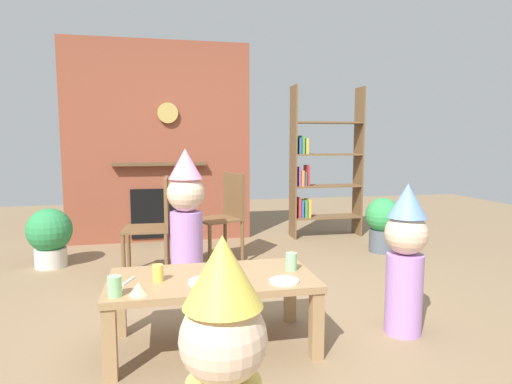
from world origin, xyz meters
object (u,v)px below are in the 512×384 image
Objects in this scene: birthday_cake_slice at (138,289)px; dining_chair_left at (156,221)px; paper_cup_center at (158,273)px; dining_chair_middle at (226,212)px; potted_plant_tall at (383,222)px; paper_cup_near_right at (291,262)px; coffee_table at (212,287)px; child_by_the_chairs at (186,213)px; potted_plant_short at (50,235)px; paper_plate_front at (207,282)px; paper_cup_near_left at (115,286)px; child_with_cone_hat at (224,383)px; child_in_pink at (405,255)px; bookshelf at (320,170)px; paper_plate_rear at (284,281)px.

dining_chair_left reaches higher than birthday_cake_slice.
paper_cup_center is 0.11× the size of dining_chair_middle.
paper_cup_near_right is at bearing -131.37° from potted_plant_tall.
coffee_table is 2.78m from potted_plant_tall.
dining_chair_middle is at bearing 140.45° from child_by_the_chairs.
birthday_cake_slice is 2.40m from potted_plant_short.
paper_cup_center is at bearing 162.58° from paper_plate_front.
paper_cup_center is 0.16× the size of potted_plant_short.
paper_cup_center is (-0.31, -0.02, 0.11)m from coffee_table.
paper_cup_near_right reaches higher than birthday_cake_slice.
dining_chair_middle is (0.38, 1.93, 0.08)m from paper_plate_front.
paper_cup_near_left is 1.12m from child_with_cone_hat.
dining_chair_middle is at bearing -3.44° from child_with_cone_hat.
birthday_cake_slice is 3.23m from potted_plant_tall.
child_in_pink is at bearing -1.90° from paper_cup_center.
paper_plate_front is at bearing -112.91° from coffee_table.
child_by_the_chairs reaches higher than child_in_pink.
birthday_cake_slice is (0.12, -0.00, -0.02)m from paper_cup_near_left.
child_by_the_chairs is (-0.58, 1.21, 0.13)m from paper_cup_near_right.
dining_chair_left is at bearing 120.17° from paper_cup_near_right.
bookshelf is 3.24m from coffee_table.
bookshelf is 4.38m from child_with_cone_hat.
paper_plate_rear is 0.18× the size of child_with_cone_hat.
dining_chair_middle reaches higher than paper_cup_near_left.
child_with_cone_hat reaches higher than potted_plant_tall.
birthday_cake_slice is at bearing -66.40° from potted_plant_short.
paper_plate_rear is at bearing -130.06° from potted_plant_tall.
paper_plate_front is 0.44m from paper_plate_rear.
child_by_the_chairs reaches higher than paper_plate_front.
paper_cup_near_left is 1.04m from paper_cup_near_right.
bookshelf is 3.21m from paper_plate_rear.
paper_cup_near_left is at bearing -166.30° from paper_plate_front.
child_by_the_chairs is at bearing 115.55° from paper_cup_near_right.
paper_plate_front is 1.97m from dining_chair_middle.
paper_cup_near_left is 0.29m from paper_cup_center.
birthday_cake_slice is 1.50m from child_by_the_chairs.
birthday_cake_slice reaches higher than coffee_table.
potted_plant_tall reaches higher than paper_plate_front.
coffee_table is at bearing 59.01° from dining_chair_middle.
birthday_cake_slice is at bearing 90.08° from dining_chair_left.
birthday_cake_slice is (-0.90, -0.25, -0.02)m from paper_cup_near_right.
paper_cup_near_left is at bearing -141.77° from potted_plant_tall.
birthday_cake_slice is 0.10× the size of child_in_pink.
potted_plant_tall is (1.59, 1.81, -0.15)m from paper_cup_near_right.
child_by_the_chairs is at bearing 33.92° from dining_chair_middle.
paper_cup_near_right reaches higher than paper_cup_center.
paper_cup_near_right is 2.41m from potted_plant_tall.
dining_chair_middle is 1.56× the size of potted_plant_short.
bookshelf is 17.46× the size of paper_cup_near_right.
bookshelf is 20.01× the size of paper_cup_center.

